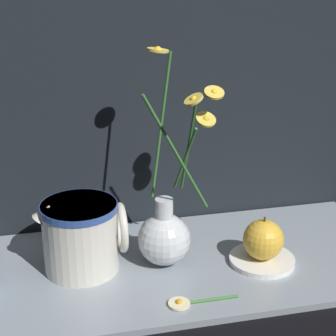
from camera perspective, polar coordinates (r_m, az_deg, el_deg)
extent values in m
plane|color=black|center=(1.05, 0.14, -10.21)|extent=(6.00, 6.00, 0.00)
cube|color=gray|center=(1.04, 0.14, -9.93)|extent=(0.85, 0.35, 0.01)
sphere|color=silver|center=(1.02, -0.40, -7.25)|extent=(0.10, 0.10, 0.10)
cylinder|color=silver|center=(0.99, -0.40, -4.32)|extent=(0.03, 0.03, 0.04)
cylinder|color=#336B2D|center=(0.90, 0.96, 1.42)|extent=(0.12, 0.03, 0.21)
cylinder|color=#EAC64C|center=(0.82, 2.62, 6.96)|extent=(0.03, 0.03, 0.02)
sphere|color=yellow|center=(0.82, 2.62, 6.96)|extent=(0.01, 0.01, 0.01)
cylinder|color=#336B2D|center=(0.95, -0.71, 4.18)|extent=(0.04, 0.01, 0.25)
cylinder|color=#EAC64C|center=(0.94, -1.04, 11.89)|extent=(0.04, 0.04, 0.01)
sphere|color=yellow|center=(0.94, -1.04, 11.89)|extent=(0.01, 0.01, 0.01)
cylinder|color=#336B2D|center=(0.96, 2.09, 2.13)|extent=(0.01, 0.09, 0.19)
cylinder|color=#EAC64C|center=(0.94, 4.71, 7.65)|extent=(0.03, 0.03, 0.02)
sphere|color=yellow|center=(0.94, 4.71, 7.65)|extent=(0.01, 0.01, 0.01)
cylinder|color=#336B2D|center=(0.97, 1.71, 0.86)|extent=(0.02, 0.08, 0.14)
cylinder|color=#EAC64C|center=(0.97, 3.86, 4.96)|extent=(0.04, 0.04, 0.02)
sphere|color=yellow|center=(0.97, 3.86, 4.96)|extent=(0.01, 0.01, 0.01)
cylinder|color=beige|center=(1.01, -8.87, -6.93)|extent=(0.13, 0.13, 0.13)
cylinder|color=#2D4C93|center=(0.98, -9.06, -3.97)|extent=(0.13, 0.13, 0.01)
torus|color=beige|center=(1.01, -4.75, -6.04)|extent=(0.01, 0.09, 0.09)
cone|color=beige|center=(0.98, -12.31, -4.45)|extent=(0.05, 0.04, 0.04)
cylinder|color=white|center=(1.05, 9.52, -9.19)|extent=(0.12, 0.12, 0.01)
sphere|color=gold|center=(1.03, 9.66, -7.19)|extent=(0.07, 0.07, 0.07)
cylinder|color=#4C3819|center=(1.02, 9.80, -5.15)|extent=(0.00, 0.00, 0.01)
cylinder|color=#3D7A33|center=(0.94, 4.17, -13.22)|extent=(0.10, 0.01, 0.01)
cylinder|color=beige|center=(0.93, 1.13, -13.62)|extent=(0.04, 0.04, 0.00)
sphere|color=gold|center=(0.93, 1.13, -13.47)|extent=(0.01, 0.01, 0.01)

